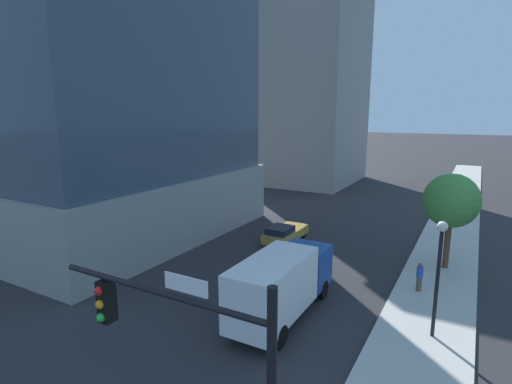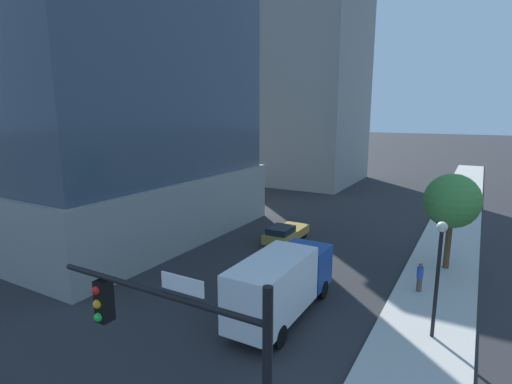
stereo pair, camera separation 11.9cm
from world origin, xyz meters
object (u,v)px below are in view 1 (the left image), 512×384
at_px(construction_building, 307,66).
at_px(street_lamp, 439,261).
at_px(box_truck, 282,282).
at_px(pedestrian_blue_shirt, 420,277).
at_px(car_gold, 285,233).
at_px(street_tree, 451,201).
at_px(traffic_light_pole, 191,360).

distance_m(construction_building, street_lamp, 42.87).
distance_m(street_lamp, box_truck, 6.94).
bearing_deg(pedestrian_blue_shirt, construction_building, 122.29).
xyz_separation_m(street_lamp, pedestrian_blue_shirt, (-1.14, 4.45, -2.62)).
bearing_deg(construction_building, car_gold, -70.45).
bearing_deg(street_tree, traffic_light_pole, -100.40).
height_order(street_lamp, pedestrian_blue_shirt, street_lamp).
height_order(street_tree, pedestrian_blue_shirt, street_tree).
xyz_separation_m(construction_building, traffic_light_pole, (16.82, -46.97, -11.41)).
bearing_deg(street_tree, car_gold, -179.88).
bearing_deg(traffic_light_pole, box_truck, 104.74).
bearing_deg(traffic_light_pole, car_gold, 109.90).
height_order(traffic_light_pole, car_gold, traffic_light_pole).
xyz_separation_m(street_lamp, box_truck, (-6.53, -1.54, -1.77)).
height_order(construction_building, traffic_light_pole, construction_building).
xyz_separation_m(street_lamp, car_gold, (-11.27, 8.82, -2.89)).
xyz_separation_m(car_gold, box_truck, (4.74, -10.36, 1.12)).
bearing_deg(construction_building, box_truck, -69.00).
bearing_deg(street_lamp, box_truck, -166.70).
height_order(car_gold, pedestrian_blue_shirt, pedestrian_blue_shirt).
distance_m(traffic_light_pole, car_gold, 21.97).
bearing_deg(pedestrian_blue_shirt, car_gold, 156.70).
bearing_deg(construction_building, street_tree, -52.30).
bearing_deg(construction_building, traffic_light_pole, -70.30).
bearing_deg(car_gold, street_lamp, -38.04).
distance_m(street_tree, box_truck, 12.45).
height_order(construction_building, street_lamp, construction_building).
distance_m(traffic_light_pole, pedestrian_blue_shirt, 16.60).
bearing_deg(street_tree, street_lamp, -88.94).
xyz_separation_m(traffic_light_pole, car_gold, (-7.36, 20.34, -3.82)).
relative_size(construction_building, car_gold, 8.62).
bearing_deg(street_lamp, traffic_light_pole, -108.70).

